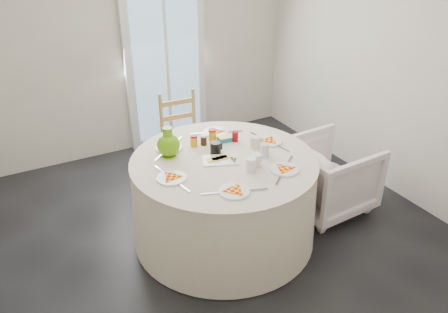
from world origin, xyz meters
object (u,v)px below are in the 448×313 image
wooden_chair (184,139)px  armchair (328,172)px  table (224,200)px  green_pitcher (168,146)px

wooden_chair → armchair: bearing=-47.2°
table → wooden_chair: 1.10m
wooden_chair → armchair: size_ratio=1.23×
wooden_chair → green_pitcher: green_pitcher is taller
table → green_pitcher: 0.68m
table → wooden_chair: (0.11, 1.09, 0.09)m
armchair → table: bearing=82.7°
armchair → wooden_chair: bearing=36.9°
armchair → green_pitcher: green_pitcher is taller
armchair → green_pitcher: (-1.46, 0.36, 0.48)m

